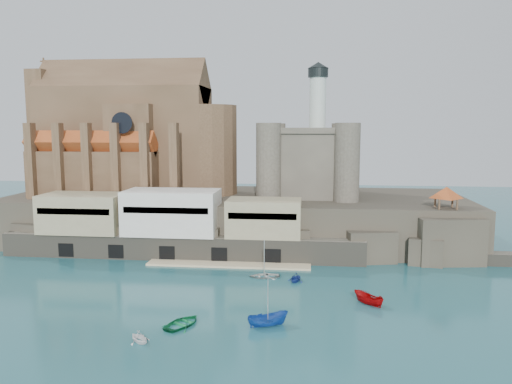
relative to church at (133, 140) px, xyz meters
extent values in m
plane|color=#1A4E56|center=(24.13, -41.85, -22.13)|extent=(300.00, 300.00, 0.00)
cube|color=#2C2821|center=(24.13, -1.85, -17.13)|extent=(100.00, 34.00, 10.00)
cube|color=#2C2821|center=(-13.87, -18.35, -19.13)|extent=(9.00, 5.00, 6.00)
cube|color=#2C2821|center=(2.13, -18.35, -19.13)|extent=(9.00, 5.00, 6.00)
cube|color=#2C2821|center=(19.13, -18.35, -19.13)|extent=(9.00, 5.00, 6.00)
cube|color=#2C2821|center=(36.13, -18.35, -19.13)|extent=(9.00, 5.00, 6.00)
cube|color=#2C2821|center=(52.13, -18.35, -19.13)|extent=(9.00, 5.00, 6.00)
cube|color=#655F50|center=(16.13, -19.35, -19.88)|extent=(70.00, 6.00, 4.50)
cube|color=#D1B98B|center=(26.13, -23.85, -21.98)|extent=(30.00, 4.00, 0.40)
cube|color=black|center=(-5.87, -22.25, -20.53)|extent=(3.00, 0.40, 2.60)
cube|color=black|center=(4.13, -22.25, -20.53)|extent=(3.00, 0.40, 2.60)
cube|color=black|center=(14.13, -22.25, -20.53)|extent=(3.00, 0.40, 2.60)
cube|color=black|center=(24.13, -22.25, -20.53)|extent=(3.00, 0.40, 2.60)
cube|color=black|center=(34.13, -22.25, -20.53)|extent=(3.00, 0.40, 2.60)
cube|color=#988C67|center=(-3.87, -18.35, -13.88)|extent=(16.00, 9.00, 7.50)
cube|color=silver|center=(14.13, -18.35, -13.38)|extent=(18.00, 9.00, 8.50)
cube|color=#988C67|center=(32.13, -18.35, -14.13)|extent=(14.00, 8.00, 7.00)
cube|color=#503925|center=(-1.87, 0.15, -0.13)|extent=(38.00, 14.00, 24.00)
cube|color=#503925|center=(-1.87, 0.15, 11.87)|extent=(38.00, 13.01, 13.01)
cylinder|color=#503925|center=(17.13, 0.15, -2.13)|extent=(14.00, 14.00, 20.00)
cube|color=#503925|center=(2.13, 0.15, -2.13)|extent=(10.00, 20.00, 20.00)
cube|color=#503925|center=(-5.87, -9.35, -7.13)|extent=(28.00, 5.00, 10.00)
cube|color=#503925|center=(-5.87, 9.65, -7.13)|extent=(28.00, 5.00, 10.00)
cube|color=#A4441C|center=(-5.87, -9.35, -0.53)|extent=(28.00, 5.66, 5.66)
cube|color=#A4441C|center=(-5.87, 9.65, -0.53)|extent=(28.00, 5.66, 5.66)
cube|color=#503925|center=(-20.87, 0.15, 1.87)|extent=(4.00, 10.00, 28.00)
cylinder|color=black|center=(2.13, -11.90, 3.87)|extent=(4.40, 0.30, 4.40)
cube|color=#503925|center=(-17.87, -12.35, -4.13)|extent=(1.60, 2.20, 16.00)
cube|color=#503925|center=(-11.67, -12.35, -4.13)|extent=(1.60, 2.20, 16.00)
cube|color=#503925|center=(-5.47, -12.35, -4.13)|extent=(1.60, 2.20, 16.00)
cube|color=#503925|center=(0.73, -12.35, -4.13)|extent=(1.60, 2.20, 16.00)
cube|color=#503925|center=(6.93, -12.35, -4.13)|extent=(1.60, 2.20, 16.00)
cube|color=#503925|center=(13.13, -12.35, -4.13)|extent=(1.60, 2.20, 16.00)
cube|color=#4E483D|center=(40.13, -0.85, -5.13)|extent=(16.00, 16.00, 14.00)
cube|color=#4E483D|center=(40.13, -0.85, 2.27)|extent=(17.00, 17.00, 1.20)
cylinder|color=#4E483D|center=(32.13, -8.85, -4.13)|extent=(5.20, 5.20, 16.00)
cylinder|color=#4E483D|center=(48.13, -8.85, -4.13)|extent=(5.20, 5.20, 16.00)
cylinder|color=#4E483D|center=(32.13, 7.15, -4.13)|extent=(5.20, 5.20, 16.00)
cylinder|color=#4E483D|center=(48.13, 7.15, -4.13)|extent=(5.20, 5.20, 16.00)
cylinder|color=silver|center=(42.13, 1.15, 7.87)|extent=(3.60, 3.60, 12.00)
cylinder|color=black|center=(42.13, 1.15, 14.87)|extent=(4.40, 4.40, 2.00)
cone|color=black|center=(42.13, 1.15, 16.47)|extent=(4.60, 4.60, 1.40)
cube|color=#2C2821|center=(66.13, -15.85, -17.78)|extent=(12.00, 10.00, 8.70)
cube|color=#2C2821|center=(62.13, -18.85, -19.63)|extent=(6.00, 5.00, 5.00)
cube|color=#2C2821|center=(71.13, -13.85, -19.13)|extent=(5.00, 4.00, 6.00)
cube|color=#503925|center=(66.13, -15.85, -13.28)|extent=(4.20, 4.20, 0.30)
cylinder|color=#503925|center=(64.53, -17.45, -11.83)|extent=(0.36, 0.36, 3.20)
cylinder|color=#503925|center=(67.73, -17.45, -11.83)|extent=(0.36, 0.36, 3.20)
cylinder|color=#503925|center=(64.53, -14.25, -11.83)|extent=(0.36, 0.36, 3.20)
cylinder|color=#503925|center=(67.73, -14.25, -11.83)|extent=(0.36, 0.36, 3.20)
pyramid|color=#A4441C|center=(66.13, -15.85, -9.13)|extent=(6.40, 6.40, 2.20)
imported|color=white|center=(21.11, -57.44, -22.13)|extent=(3.10, 3.24, 3.24)
imported|color=#143F96|center=(35.73, -50.98, -22.13)|extent=(2.70, 2.67, 5.39)
imported|color=#11703D|center=(24.90, -51.95, -22.13)|extent=(4.19, 2.91, 5.74)
imported|color=#950405|center=(49.32, -41.55, -22.13)|extent=(2.69, 2.69, 4.99)
imported|color=beige|center=(33.32, -30.39, -22.13)|extent=(1.76, 3.83, 5.18)
imported|color=navy|center=(38.65, -32.05, -22.13)|extent=(3.40, 2.70, 3.44)
camera|label=1|loc=(40.98, -111.52, 3.00)|focal=35.00mm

